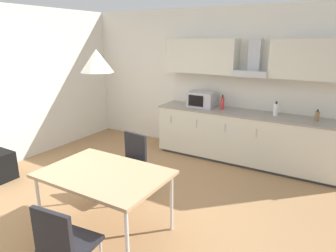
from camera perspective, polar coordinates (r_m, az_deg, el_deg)
name	(u,v)px	position (r m, az deg, el deg)	size (l,w,h in m)	color
ground_plane	(121,210)	(4.07, -9.02, -15.48)	(7.72, 7.98, 0.02)	#9E754C
wall_back	(208,81)	(5.84, 7.69, 8.47)	(6.17, 0.10, 2.67)	silver
kitchen_counter	(245,137)	(5.41, 14.46, -2.10)	(3.19, 0.66, 0.90)	#333333
backsplash_tile	(253,93)	(5.52, 15.91, 6.03)	(3.17, 0.02, 0.57)	silver
upper_wall_cabinets	(254,58)	(5.30, 15.98, 12.33)	(3.17, 0.40, 0.61)	beige
microwave	(202,99)	(5.54, 6.49, 5.05)	(0.48, 0.35, 0.28)	#ADADB2
bottle_red	(222,103)	(5.40, 10.32, 4.28)	(0.06, 0.06, 0.26)	red
bottle_white	(276,109)	(5.20, 19.84, 2.98)	(0.07, 0.07, 0.24)	white
bottle_brown	(317,116)	(5.09, 26.51, 1.68)	(0.07, 0.07, 0.18)	brown
dining_table	(104,176)	(3.36, -12.06, -9.33)	(1.35, 0.92, 0.73)	tan
chair_near_right	(63,242)	(2.75, -19.33, -20.07)	(0.44, 0.44, 0.87)	black
chair_far_left	(131,158)	(4.18, -7.10, -6.15)	(0.44, 0.44, 0.87)	black
pendant_lamp	(97,61)	(3.04, -13.45, 11.98)	(0.32, 0.32, 0.22)	silver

